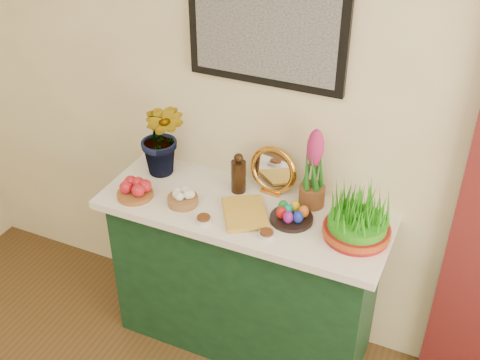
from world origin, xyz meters
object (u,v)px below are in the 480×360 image
at_px(sideboard, 244,279).
at_px(mirror, 273,171).
at_px(wheatgrass_sabzeh, 358,217).
at_px(book, 224,214).
at_px(hyacinth_green, 162,125).

relative_size(sideboard, mirror, 5.16).
distance_m(mirror, wheatgrass_sabzeh, 0.50).
bearing_deg(book, sideboard, 35.24).
bearing_deg(book, hyacinth_green, 122.57).
distance_m(book, wheatgrass_sabzeh, 0.61).
xyz_separation_m(mirror, book, (-0.13, -0.29, -0.10)).
bearing_deg(mirror, book, -113.35).
distance_m(sideboard, hyacinth_green, 0.90).
bearing_deg(book, wheatgrass_sabzeh, -20.50).
bearing_deg(hyacinth_green, mirror, 4.26).
relative_size(sideboard, book, 5.02).
relative_size(mirror, book, 0.97).
height_order(mirror, book, mirror).
xyz_separation_m(hyacinth_green, wheatgrass_sabzeh, (1.04, -0.10, -0.17)).
bearing_deg(book, mirror, 35.47).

